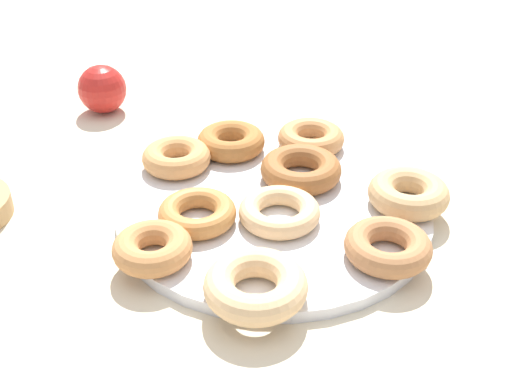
{
  "coord_description": "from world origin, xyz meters",
  "views": [
    {
      "loc": [
        -0.37,
        0.45,
        0.41
      ],
      "look_at": [
        0.0,
        0.03,
        0.04
      ],
      "focal_mm": 44.66,
      "sensor_mm": 36.0,
      "label": 1
    }
  ],
  "objects_px": {
    "donut_1": "(197,213)",
    "apple": "(102,89)",
    "donut_5": "(256,285)",
    "donut_8": "(177,157)",
    "donut_7": "(408,193)",
    "donut_6": "(152,248)",
    "donut_3": "(279,212)",
    "donut_9": "(311,138)",
    "donut_2": "(231,141)",
    "donut_4": "(388,246)",
    "donut_plate": "(274,209)",
    "donut_0": "(301,169)"
  },
  "relations": [
    {
      "from": "donut_6",
      "to": "donut_9",
      "type": "xyz_separation_m",
      "value": [
        0.02,
        -0.28,
        -0.0
      ]
    },
    {
      "from": "donut_1",
      "to": "donut_3",
      "type": "distance_m",
      "value": 0.09
    },
    {
      "from": "donut_plate",
      "to": "donut_6",
      "type": "distance_m",
      "value": 0.16
    },
    {
      "from": "donut_0",
      "to": "donut_7",
      "type": "distance_m",
      "value": 0.13
    },
    {
      "from": "donut_4",
      "to": "donut_6",
      "type": "distance_m",
      "value": 0.23
    },
    {
      "from": "donut_3",
      "to": "donut_0",
      "type": "bearing_deg",
      "value": -67.5
    },
    {
      "from": "apple",
      "to": "donut_5",
      "type": "bearing_deg",
      "value": 158.78
    },
    {
      "from": "donut_1",
      "to": "apple",
      "type": "bearing_deg",
      "value": -21.09
    },
    {
      "from": "donut_9",
      "to": "donut_6",
      "type": "bearing_deg",
      "value": 93.94
    },
    {
      "from": "donut_0",
      "to": "donut_3",
      "type": "distance_m",
      "value": 0.09
    },
    {
      "from": "donut_4",
      "to": "donut_plate",
      "type": "bearing_deg",
      "value": 0.45
    },
    {
      "from": "donut_3",
      "to": "donut_6",
      "type": "bearing_deg",
      "value": 68.19
    },
    {
      "from": "donut_9",
      "to": "apple",
      "type": "bearing_deg",
      "value": 15.96
    },
    {
      "from": "donut_4",
      "to": "donut_8",
      "type": "bearing_deg",
      "value": 3.24
    },
    {
      "from": "donut_6",
      "to": "apple",
      "type": "distance_m",
      "value": 0.38
    },
    {
      "from": "donut_6",
      "to": "apple",
      "type": "height_order",
      "value": "apple"
    },
    {
      "from": "donut_4",
      "to": "donut_5",
      "type": "height_order",
      "value": "donut_5"
    },
    {
      "from": "donut_plate",
      "to": "apple",
      "type": "relative_size",
      "value": 4.99
    },
    {
      "from": "donut_0",
      "to": "donut_6",
      "type": "relative_size",
      "value": 1.21
    },
    {
      "from": "donut_3",
      "to": "donut_7",
      "type": "height_order",
      "value": "donut_7"
    },
    {
      "from": "donut_5",
      "to": "donut_9",
      "type": "relative_size",
      "value": 1.12
    },
    {
      "from": "donut_3",
      "to": "donut_9",
      "type": "relative_size",
      "value": 1.03
    },
    {
      "from": "donut_3",
      "to": "donut_plate",
      "type": "bearing_deg",
      "value": -40.19
    },
    {
      "from": "donut_2",
      "to": "donut_4",
      "type": "xyz_separation_m",
      "value": [
        -0.26,
        0.06,
        -0.0
      ]
    },
    {
      "from": "donut_plate",
      "to": "donut_0",
      "type": "relative_size",
      "value": 3.66
    },
    {
      "from": "donut_1",
      "to": "apple",
      "type": "height_order",
      "value": "apple"
    },
    {
      "from": "donut_4",
      "to": "donut_6",
      "type": "relative_size",
      "value": 1.1
    },
    {
      "from": "donut_5",
      "to": "apple",
      "type": "relative_size",
      "value": 1.36
    },
    {
      "from": "donut_0",
      "to": "donut_5",
      "type": "relative_size",
      "value": 1.0
    },
    {
      "from": "donut_plate",
      "to": "donut_8",
      "type": "xyz_separation_m",
      "value": [
        0.14,
        0.01,
        0.02
      ]
    },
    {
      "from": "donut_4",
      "to": "donut_7",
      "type": "bearing_deg",
      "value": -71.55
    },
    {
      "from": "donut_1",
      "to": "donut_7",
      "type": "relative_size",
      "value": 0.94
    },
    {
      "from": "donut_4",
      "to": "donut_1",
      "type": "bearing_deg",
      "value": 23.87
    },
    {
      "from": "donut_7",
      "to": "donut_8",
      "type": "height_order",
      "value": "donut_7"
    },
    {
      "from": "donut_5",
      "to": "donut_8",
      "type": "relative_size",
      "value": 1.15
    },
    {
      "from": "donut_8",
      "to": "apple",
      "type": "xyz_separation_m",
      "value": [
        0.22,
        -0.06,
        0.01
      ]
    },
    {
      "from": "donut_8",
      "to": "donut_9",
      "type": "distance_m",
      "value": 0.17
    },
    {
      "from": "donut_1",
      "to": "donut_6",
      "type": "height_order",
      "value": "donut_6"
    },
    {
      "from": "donut_1",
      "to": "donut_6",
      "type": "xyz_separation_m",
      "value": [
        -0.01,
        0.07,
        0.0
      ]
    },
    {
      "from": "donut_3",
      "to": "donut_6",
      "type": "height_order",
      "value": "donut_6"
    },
    {
      "from": "donut_2",
      "to": "donut_3",
      "type": "xyz_separation_m",
      "value": [
        -0.14,
        0.08,
        -0.0
      ]
    },
    {
      "from": "donut_6",
      "to": "apple",
      "type": "xyz_separation_m",
      "value": [
        0.33,
        -0.19,
        0.01
      ]
    },
    {
      "from": "donut_6",
      "to": "donut_9",
      "type": "distance_m",
      "value": 0.28
    },
    {
      "from": "donut_0",
      "to": "donut_3",
      "type": "bearing_deg",
      "value": 112.5
    },
    {
      "from": "donut_6",
      "to": "donut_3",
      "type": "bearing_deg",
      "value": -111.81
    },
    {
      "from": "donut_3",
      "to": "donut_9",
      "type": "bearing_deg",
      "value": -64.71
    },
    {
      "from": "donut_5",
      "to": "donut_6",
      "type": "xyz_separation_m",
      "value": [
        0.11,
        0.02,
        -0.0
      ]
    },
    {
      "from": "donut_1",
      "to": "donut_7",
      "type": "bearing_deg",
      "value": -130.93
    },
    {
      "from": "donut_1",
      "to": "donut_6",
      "type": "bearing_deg",
      "value": 98.97
    },
    {
      "from": "donut_8",
      "to": "donut_plate",
      "type": "bearing_deg",
      "value": -173.9
    }
  ]
}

